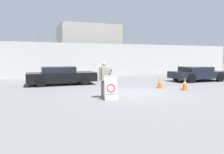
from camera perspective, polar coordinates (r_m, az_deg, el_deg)
name	(u,v)px	position (r m, az deg, el deg)	size (l,w,h in m)	color
ground_plane	(135,93)	(11.59, 6.03, -4.21)	(90.00, 90.00, 0.00)	slate
perimeter_wall	(85,60)	(21.98, -7.08, 4.50)	(36.00, 0.30, 3.74)	silver
building_block	(88,50)	(26.65, -6.40, 7.05)	(6.69, 5.78, 5.57)	#B2ADA3
barricade_sign	(111,88)	(9.74, -0.34, -2.79)	(0.71, 0.78, 1.07)	white
security_guard	(104,78)	(10.16, -2.03, -0.24)	(0.66, 0.35, 1.67)	#514C42
traffic_cone_near	(185,84)	(13.19, 18.49, -1.72)	(0.37, 0.37, 0.73)	orange
traffic_cone_mid	(160,83)	(13.67, 12.40, -1.42)	(0.38, 0.38, 0.70)	orange
parked_car_front_coupe	(61,75)	(15.48, -13.20, 0.41)	(4.62, 2.05, 1.25)	black
parked_car_far_side	(197,74)	(18.57, 21.39, 0.84)	(4.43, 2.11, 1.15)	black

